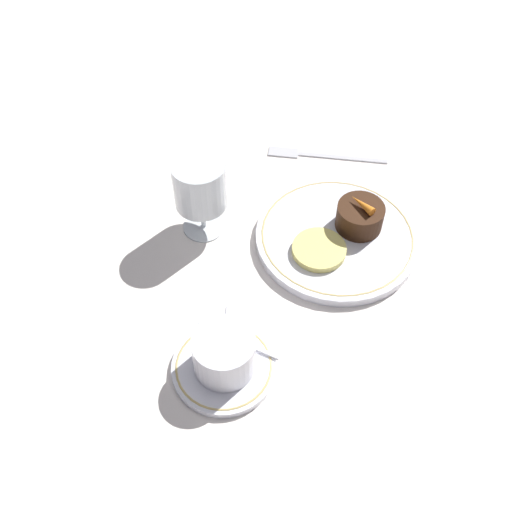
{
  "coord_description": "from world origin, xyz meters",
  "views": [
    {
      "loc": [
        -0.56,
        0.06,
        0.67
      ],
      "look_at": [
        -0.05,
        0.09,
        0.04
      ],
      "focal_mm": 42.0,
      "sensor_mm": 36.0,
      "label": 1
    }
  ],
  "objects_px": {
    "coffee_cup": "(224,352)",
    "wine_glass": "(200,188)",
    "fork": "(314,155)",
    "dessert_cake": "(360,217)",
    "dinner_plate": "(337,237)"
  },
  "relations": [
    {
      "from": "coffee_cup",
      "to": "fork",
      "type": "distance_m",
      "value": 0.42
    },
    {
      "from": "dinner_plate",
      "to": "coffee_cup",
      "type": "bearing_deg",
      "value": 147.19
    },
    {
      "from": "dinner_plate",
      "to": "wine_glass",
      "type": "bearing_deg",
      "value": 85.79
    },
    {
      "from": "coffee_cup",
      "to": "dinner_plate",
      "type": "bearing_deg",
      "value": -32.81
    },
    {
      "from": "dessert_cake",
      "to": "dinner_plate",
      "type": "bearing_deg",
      "value": 122.75
    },
    {
      "from": "fork",
      "to": "dessert_cake",
      "type": "bearing_deg",
      "value": -158.63
    },
    {
      "from": "wine_glass",
      "to": "dessert_cake",
      "type": "xyz_separation_m",
      "value": [
        0.01,
        -0.23,
        -0.05
      ]
    },
    {
      "from": "fork",
      "to": "coffee_cup",
      "type": "bearing_deg",
      "value": 165.07
    },
    {
      "from": "dinner_plate",
      "to": "fork",
      "type": "distance_m",
      "value": 0.19
    },
    {
      "from": "coffee_cup",
      "to": "fork",
      "type": "relative_size",
      "value": 0.52
    },
    {
      "from": "dessert_cake",
      "to": "fork",
      "type": "bearing_deg",
      "value": 21.37
    },
    {
      "from": "fork",
      "to": "dinner_plate",
      "type": "bearing_deg",
      "value": -169.73
    },
    {
      "from": "wine_glass",
      "to": "dessert_cake",
      "type": "height_order",
      "value": "wine_glass"
    },
    {
      "from": "coffee_cup",
      "to": "wine_glass",
      "type": "relative_size",
      "value": 0.83
    },
    {
      "from": "fork",
      "to": "dessert_cake",
      "type": "relative_size",
      "value": 2.9
    }
  ]
}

